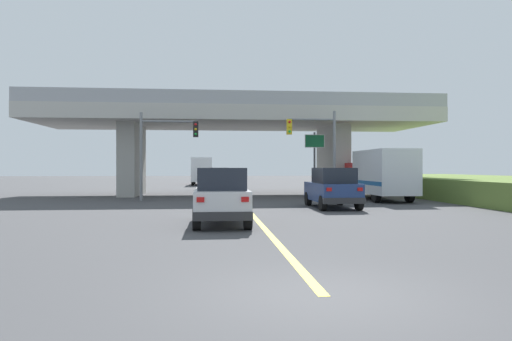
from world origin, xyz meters
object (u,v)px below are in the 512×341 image
at_px(suv_lead, 221,196).
at_px(semi_truck_distant, 202,171).
at_px(traffic_signal_nearside, 318,142).
at_px(traffic_signal_farside, 161,143).
at_px(suv_crossing, 333,188).
at_px(sedan_oncoming, 218,179).
at_px(box_truck, 380,174).
at_px(highway_sign, 315,150).

bearing_deg(suv_lead, semi_truck_distant, 92.08).
bearing_deg(traffic_signal_nearside, suv_lead, -117.31).
distance_m(traffic_signal_nearside, traffic_signal_farside, 9.79).
bearing_deg(semi_truck_distant, traffic_signal_farside, -94.42).
xyz_separation_m(suv_crossing, traffic_signal_nearside, (0.68, 6.08, 2.61)).
bearing_deg(sedan_oncoming, semi_truck_distant, 97.35).
distance_m(box_truck, traffic_signal_farside, 13.70).
bearing_deg(highway_sign, traffic_signal_farside, -162.23).
bearing_deg(semi_truck_distant, suv_lead, -87.92).
bearing_deg(highway_sign, semi_truck_distant, 110.20).
height_order(traffic_signal_farside, highway_sign, traffic_signal_farside).
xyz_separation_m(suv_crossing, traffic_signal_farside, (-9.10, 6.22, 2.52)).
distance_m(suv_lead, sedan_oncoming, 25.30).
relative_size(suv_crossing, highway_sign, 0.95).
relative_size(suv_crossing, box_truck, 0.58).
height_order(suv_lead, suv_crossing, same).
bearing_deg(semi_truck_distant, traffic_signal_nearside, -73.38).
bearing_deg(traffic_signal_farside, highway_sign, 17.77).
height_order(traffic_signal_farside, semi_truck_distant, traffic_signal_farside).
bearing_deg(traffic_signal_farside, traffic_signal_nearside, -0.85).
height_order(box_truck, traffic_signal_farside, traffic_signal_farside).
relative_size(box_truck, sedan_oncoming, 1.67).
xyz_separation_m(suv_lead, box_truck, (10.14, 11.60, 0.62)).
distance_m(highway_sign, semi_truck_distant, 24.15).
bearing_deg(suv_crossing, traffic_signal_nearside, 82.76).
bearing_deg(box_truck, traffic_signal_nearside, 168.41).
bearing_deg(highway_sign, traffic_signal_nearside, -98.87).
bearing_deg(sedan_oncoming, box_truck, -54.32).
xyz_separation_m(sedan_oncoming, traffic_signal_nearside, (6.09, -12.93, 2.61)).
distance_m(sedan_oncoming, traffic_signal_farside, 13.54).
xyz_separation_m(sedan_oncoming, traffic_signal_farside, (-3.70, -12.78, 2.51)).
xyz_separation_m(suv_crossing, highway_sign, (1.22, 9.53, 2.26)).
relative_size(suv_crossing, sedan_oncoming, 0.97).
bearing_deg(traffic_signal_farside, suv_crossing, -34.36).
xyz_separation_m(box_truck, traffic_signal_farside, (-13.54, 0.91, 1.90)).
relative_size(traffic_signal_farside, semi_truck_distant, 0.75).
relative_size(suv_lead, highway_sign, 0.95).
relative_size(traffic_signal_farside, highway_sign, 1.20).
bearing_deg(box_truck, semi_truck_distant, 113.25).
bearing_deg(semi_truck_distant, suv_crossing, -77.55).
relative_size(suv_lead, semi_truck_distant, 0.59).
distance_m(suv_lead, semi_truck_distant, 38.47).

